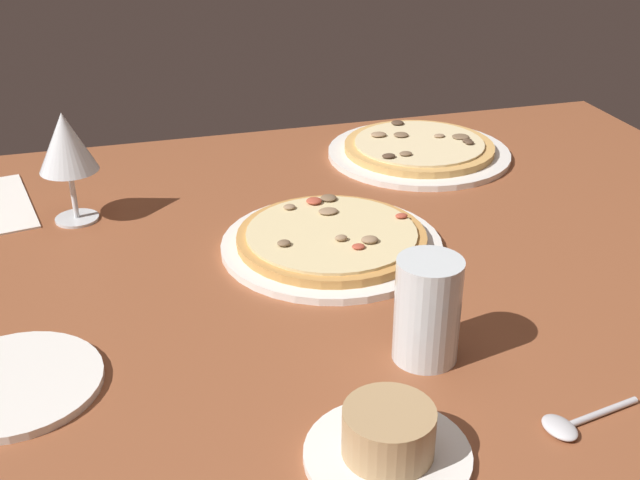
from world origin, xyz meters
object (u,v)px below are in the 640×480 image
object	(u,v)px
water_glass	(427,317)
side_plate	(14,384)
pizza_main	(332,240)
pizza_side	(419,150)
ramekin_on_saucer	(388,440)
wine_glass_far	(66,145)
spoon	(571,423)

from	to	relation	value
water_glass	side_plate	distance (cm)	43.03
pizza_main	pizza_side	xyz separation A→B (cm)	(-24.57, -29.10, -0.04)
ramekin_on_saucer	wine_glass_far	world-z (taller)	wine_glass_far
pizza_side	water_glass	bearing A→B (deg)	68.41
pizza_main	pizza_side	world-z (taller)	pizza_main
side_plate	water_glass	bearing A→B (deg)	171.33
pizza_main	side_plate	world-z (taller)	pizza_main
pizza_main	water_glass	world-z (taller)	water_glass
pizza_main	water_glass	size ratio (longest dim) A/B	2.55
wine_glass_far	spoon	bearing A→B (deg)	126.50
pizza_main	side_plate	distance (cm)	44.83
ramekin_on_saucer	water_glass	world-z (taller)	water_glass
water_glass	spoon	bearing A→B (deg)	121.67
pizza_side	water_glass	world-z (taller)	water_glass
pizza_main	pizza_side	size ratio (longest dim) A/B	0.95
pizza_main	ramekin_on_saucer	distance (cm)	41.27
pizza_main	water_glass	xyz separation A→B (cm)	(-2.40, 26.90, 3.86)
pizza_side	wine_glass_far	size ratio (longest dim) A/B	1.94
pizza_main	ramekin_on_saucer	bearing A→B (deg)	80.38
ramekin_on_saucer	side_plate	size ratio (longest dim) A/B	0.86
spoon	wine_glass_far	bearing A→B (deg)	-53.50
spoon	ramekin_on_saucer	bearing A→B (deg)	-2.56
ramekin_on_saucer	spoon	xyz separation A→B (cm)	(-18.30, 0.82, -1.65)
pizza_side	side_plate	bearing A→B (deg)	37.55
ramekin_on_saucer	side_plate	distance (cm)	38.74
pizza_side	wine_glass_far	xyz separation A→B (cm)	(57.76, 10.32, 10.35)
pizza_side	ramekin_on_saucer	distance (cm)	76.55
water_glass	side_plate	world-z (taller)	water_glass
pizza_side	ramekin_on_saucer	xyz separation A→B (cm)	(31.46, 69.78, 0.95)
wine_glass_far	water_glass	bearing A→B (deg)	127.93
water_glass	ramekin_on_saucer	bearing A→B (deg)	55.99
pizza_side	side_plate	world-z (taller)	pizza_side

